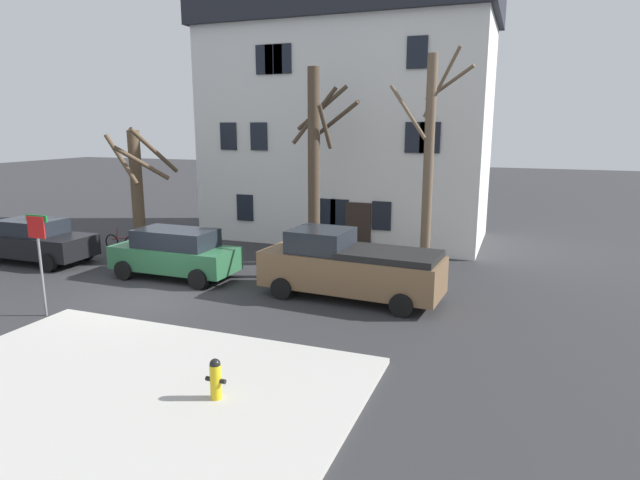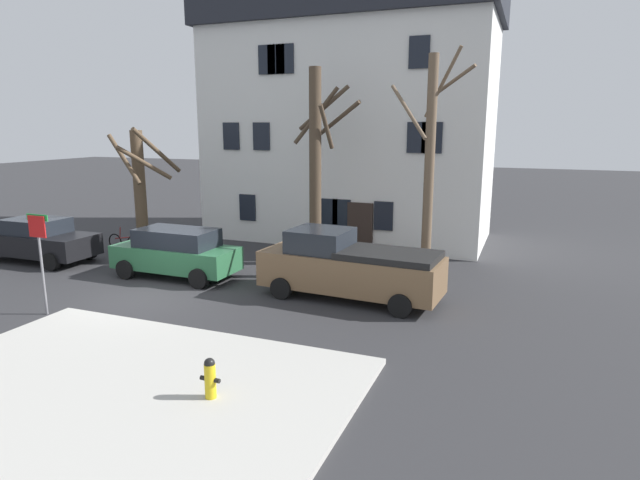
# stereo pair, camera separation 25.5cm
# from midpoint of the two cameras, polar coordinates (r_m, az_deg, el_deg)

# --- Properties ---
(ground_plane) EXTENTS (120.00, 120.00, 0.00)m
(ground_plane) POSITION_cam_midpoint_polar(r_m,az_deg,el_deg) (17.62, -18.25, -5.90)
(ground_plane) COLOR #2D2D30
(sidewalk_slab) EXTENTS (9.41, 6.81, 0.12)m
(sidewalk_slab) POSITION_cam_midpoint_polar(r_m,az_deg,el_deg) (11.77, -21.46, -15.01)
(sidewalk_slab) COLOR #B7B5AD
(sidewalk_slab) RESTS_ON ground_plane
(building_main) EXTENTS (13.23, 6.60, 11.52)m
(building_main) POSITION_cam_midpoint_polar(r_m,az_deg,el_deg) (25.70, 2.62, 13.40)
(building_main) COLOR white
(building_main) RESTS_ON ground_plane
(tree_bare_near) EXTENTS (2.35, 2.51, 5.21)m
(tree_bare_near) POSITION_cam_midpoint_polar(r_m,az_deg,el_deg) (23.18, -19.15, 5.27)
(tree_bare_near) COLOR brown
(tree_bare_near) RESTS_ON ground_plane
(tree_bare_mid) EXTENTS (2.72, 2.20, 7.35)m
(tree_bare_mid) POSITION_cam_midpoint_polar(r_m,az_deg,el_deg) (20.31, -0.86, 8.36)
(tree_bare_mid) COLOR #4C3D2D
(tree_bare_mid) RESTS_ON ground_plane
(tree_bare_far) EXTENTS (2.75, 2.76, 7.84)m
(tree_bare_far) POSITION_cam_midpoint_polar(r_m,az_deg,el_deg) (18.76, 11.12, 8.20)
(tree_bare_far) COLOR brown
(tree_bare_far) RESTS_ON ground_plane
(car_black_sedan) EXTENTS (4.79, 2.17, 1.71)m
(car_black_sedan) POSITION_cam_midpoint_polar(r_m,az_deg,el_deg) (23.74, -28.45, -0.07)
(car_black_sedan) COLOR black
(car_black_sedan) RESTS_ON ground_plane
(car_green_wagon) EXTENTS (4.46, 1.97, 1.74)m
(car_green_wagon) POSITION_cam_midpoint_polar(r_m,az_deg,el_deg) (19.42, -15.55, -1.32)
(car_green_wagon) COLOR #2D6B42
(car_green_wagon) RESTS_ON ground_plane
(pickup_truck_brown) EXTENTS (5.71, 2.43, 2.11)m
(pickup_truck_brown) POSITION_cam_midpoint_polar(r_m,az_deg,el_deg) (16.49, 2.67, -2.82)
(pickup_truck_brown) COLOR brown
(pickup_truck_brown) RESTS_ON ground_plane
(fire_hydrant) EXTENTS (0.42, 0.22, 0.81)m
(fire_hydrant) POSITION_cam_midpoint_polar(r_m,az_deg,el_deg) (10.75, -11.75, -14.21)
(fire_hydrant) COLOR gold
(fire_hydrant) RESTS_ON sidewalk_slab
(street_sign_pole) EXTENTS (0.76, 0.07, 2.88)m
(street_sign_pole) POSITION_cam_midpoint_polar(r_m,az_deg,el_deg) (16.67, -28.18, -0.59)
(street_sign_pole) COLOR slate
(street_sign_pole) RESTS_ON ground_plane
(bicycle_leaning) EXTENTS (1.75, 0.12, 1.03)m
(bicycle_leaning) POSITION_cam_midpoint_polar(r_m,az_deg,el_deg) (24.32, -20.68, -0.31)
(bicycle_leaning) COLOR black
(bicycle_leaning) RESTS_ON ground_plane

